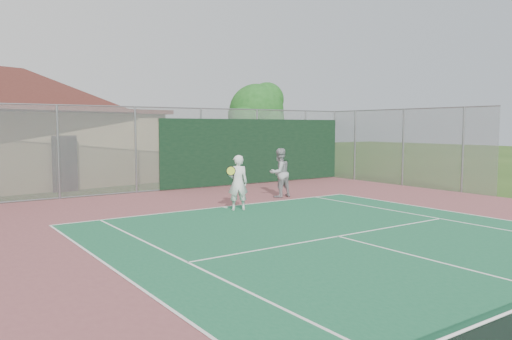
% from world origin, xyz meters
% --- Properties ---
extents(back_fence, '(20.08, 0.11, 3.53)m').
position_xyz_m(back_fence, '(2.11, 16.98, 1.67)').
color(back_fence, gray).
rests_on(back_fence, ground).
extents(side_fence_right, '(0.08, 9.00, 3.50)m').
position_xyz_m(side_fence_right, '(10.00, 12.50, 1.75)').
color(side_fence_right, gray).
rests_on(side_fence_right, ground).
extents(tree, '(3.78, 3.58, 5.27)m').
position_xyz_m(tree, '(8.25, 21.55, 3.47)').
color(tree, '#352313').
rests_on(tree, ground).
extents(player_white_front, '(0.99, 0.71, 1.78)m').
position_xyz_m(player_white_front, '(0.07, 11.04, 0.90)').
color(player_white_front, white).
rests_on(player_white_front, ground).
extents(player_grey_back, '(0.95, 0.77, 1.86)m').
position_xyz_m(player_grey_back, '(2.99, 12.64, 0.93)').
color(player_grey_back, '#9FA1A4').
rests_on(player_grey_back, ground).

